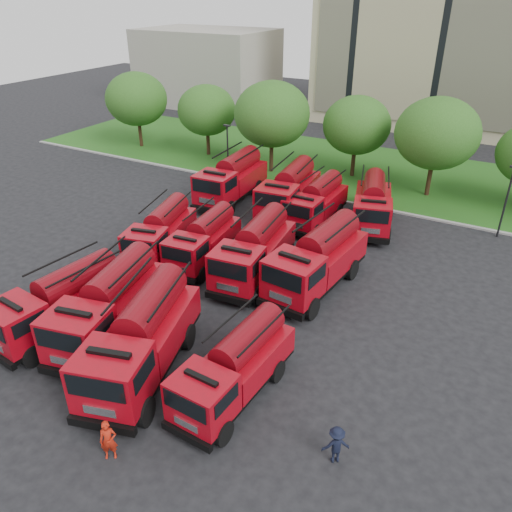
{
  "coord_description": "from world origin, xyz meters",
  "views": [
    {
      "loc": [
        12.43,
        -18.14,
        15.53
      ],
      "look_at": [
        0.27,
        3.72,
        1.8
      ],
      "focal_mm": 35.0,
      "sensor_mm": 36.0,
      "label": 1
    }
  ],
  "objects_px": {
    "fire_truck_7": "(318,259)",
    "fire_truck_9": "(289,191)",
    "fire_truck_5": "(204,240)",
    "fire_truck_0": "(61,302)",
    "fire_truck_4": "(161,232)",
    "firefighter_0": "(112,456)",
    "fire_truck_6": "(255,250)",
    "fire_truck_3": "(235,367)",
    "fire_truck_2": "(142,338)",
    "fire_truck_11": "(373,204)",
    "fire_truck_10": "(316,202)",
    "firefighter_1": "(74,376)",
    "firefighter_3": "(334,460)",
    "fire_truck_1": "(110,305)",
    "firefighter_5": "(310,278)",
    "firefighter_4": "(129,277)",
    "firefighter_2": "(211,426)",
    "fire_truck_8": "(232,179)"
  },
  "relations": [
    {
      "from": "fire_truck_7",
      "to": "fire_truck_9",
      "type": "relative_size",
      "value": 1.02
    },
    {
      "from": "fire_truck_5",
      "to": "fire_truck_0",
      "type": "bearing_deg",
      "value": -109.08
    },
    {
      "from": "fire_truck_4",
      "to": "firefighter_0",
      "type": "relative_size",
      "value": 4.13
    },
    {
      "from": "fire_truck_7",
      "to": "fire_truck_6",
      "type": "bearing_deg",
      "value": -164.92
    },
    {
      "from": "fire_truck_3",
      "to": "fire_truck_4",
      "type": "relative_size",
      "value": 0.94
    },
    {
      "from": "fire_truck_2",
      "to": "fire_truck_11",
      "type": "xyz_separation_m",
      "value": [
        4.12,
        20.0,
        -0.16
      ]
    },
    {
      "from": "fire_truck_9",
      "to": "fire_truck_10",
      "type": "relative_size",
      "value": 1.16
    },
    {
      "from": "firefighter_0",
      "to": "fire_truck_7",
      "type": "bearing_deg",
      "value": 45.37
    },
    {
      "from": "fire_truck_7",
      "to": "fire_truck_10",
      "type": "xyz_separation_m",
      "value": [
        -3.57,
        8.22,
        -0.25
      ]
    },
    {
      "from": "firefighter_1",
      "to": "firefighter_3",
      "type": "height_order",
      "value": "firefighter_1"
    },
    {
      "from": "fire_truck_6",
      "to": "firefighter_1",
      "type": "distance_m",
      "value": 12.12
    },
    {
      "from": "fire_truck_1",
      "to": "firefighter_3",
      "type": "xyz_separation_m",
      "value": [
        12.46,
        -1.74,
        -1.78
      ]
    },
    {
      "from": "fire_truck_1",
      "to": "fire_truck_5",
      "type": "distance_m",
      "value": 8.48
    },
    {
      "from": "fire_truck_2",
      "to": "firefighter_5",
      "type": "xyz_separation_m",
      "value": [
        3.26,
        11.13,
        -1.84
      ]
    },
    {
      "from": "fire_truck_4",
      "to": "fire_truck_3",
      "type": "bearing_deg",
      "value": -52.84
    },
    {
      "from": "fire_truck_0",
      "to": "fire_truck_10",
      "type": "height_order",
      "value": "fire_truck_0"
    },
    {
      "from": "fire_truck_2",
      "to": "firefighter_0",
      "type": "height_order",
      "value": "fire_truck_2"
    },
    {
      "from": "fire_truck_3",
      "to": "firefighter_4",
      "type": "bearing_deg",
      "value": 156.82
    },
    {
      "from": "fire_truck_6",
      "to": "firefighter_2",
      "type": "bearing_deg",
      "value": -75.66
    },
    {
      "from": "fire_truck_1",
      "to": "fire_truck_9",
      "type": "height_order",
      "value": "fire_truck_9"
    },
    {
      "from": "fire_truck_8",
      "to": "fire_truck_10",
      "type": "xyz_separation_m",
      "value": [
        7.56,
        -0.67,
        -0.25
      ]
    },
    {
      "from": "fire_truck_8",
      "to": "firefighter_2",
      "type": "distance_m",
      "value": 23.68
    },
    {
      "from": "fire_truck_5",
      "to": "fire_truck_7",
      "type": "height_order",
      "value": "fire_truck_7"
    },
    {
      "from": "fire_truck_1",
      "to": "fire_truck_10",
      "type": "xyz_separation_m",
      "value": [
        3.55,
        17.27,
        -0.19
      ]
    },
    {
      "from": "fire_truck_10",
      "to": "firefighter_5",
      "type": "xyz_separation_m",
      "value": [
        2.88,
        -7.45,
        -1.58
      ]
    },
    {
      "from": "fire_truck_2",
      "to": "fire_truck_3",
      "type": "height_order",
      "value": "fire_truck_2"
    },
    {
      "from": "fire_truck_6",
      "to": "fire_truck_11",
      "type": "xyz_separation_m",
      "value": [
        3.89,
        10.26,
        -0.07
      ]
    },
    {
      "from": "fire_truck_8",
      "to": "firefighter_4",
      "type": "xyz_separation_m",
      "value": [
        0.89,
        -13.34,
        -1.83
      ]
    },
    {
      "from": "fire_truck_0",
      "to": "firefighter_5",
      "type": "bearing_deg",
      "value": 56.35
    },
    {
      "from": "fire_truck_9",
      "to": "fire_truck_0",
      "type": "bearing_deg",
      "value": -106.75
    },
    {
      "from": "firefighter_3",
      "to": "firefighter_5",
      "type": "distance_m",
      "value": 13.04
    },
    {
      "from": "fire_truck_1",
      "to": "firefighter_4",
      "type": "distance_m",
      "value": 5.85
    },
    {
      "from": "firefighter_5",
      "to": "fire_truck_1",
      "type": "bearing_deg",
      "value": 86.91
    },
    {
      "from": "fire_truck_7",
      "to": "firefighter_2",
      "type": "height_order",
      "value": "fire_truck_7"
    },
    {
      "from": "fire_truck_3",
      "to": "fire_truck_6",
      "type": "distance_m",
      "value": 9.93
    },
    {
      "from": "fire_truck_1",
      "to": "firefighter_0",
      "type": "height_order",
      "value": "fire_truck_1"
    },
    {
      "from": "fire_truck_8",
      "to": "firefighter_2",
      "type": "height_order",
      "value": "fire_truck_8"
    },
    {
      "from": "fire_truck_2",
      "to": "fire_truck_5",
      "type": "distance_m",
      "value": 10.37
    },
    {
      "from": "fire_truck_0",
      "to": "firefighter_3",
      "type": "distance_m",
      "value": 15.03
    },
    {
      "from": "fire_truck_1",
      "to": "firefighter_5",
      "type": "bearing_deg",
      "value": 44.57
    },
    {
      "from": "fire_truck_7",
      "to": "firefighter_1",
      "type": "distance_m",
      "value": 14.04
    },
    {
      "from": "fire_truck_5",
      "to": "fire_truck_9",
      "type": "xyz_separation_m",
      "value": [
        1.34,
        9.39,
        0.3
      ]
    },
    {
      "from": "firefighter_0",
      "to": "firefighter_2",
      "type": "distance_m",
      "value": 3.9
    },
    {
      "from": "fire_truck_8",
      "to": "fire_truck_11",
      "type": "xyz_separation_m",
      "value": [
        11.31,
        0.75,
        -0.16
      ]
    },
    {
      "from": "fire_truck_8",
      "to": "fire_truck_1",
      "type": "bearing_deg",
      "value": -80.77
    },
    {
      "from": "firefighter_0",
      "to": "firefighter_2",
      "type": "height_order",
      "value": "firefighter_0"
    },
    {
      "from": "fire_truck_5",
      "to": "firefighter_1",
      "type": "height_order",
      "value": "fire_truck_5"
    },
    {
      "from": "fire_truck_1",
      "to": "firefighter_1",
      "type": "bearing_deg",
      "value": -92.38
    },
    {
      "from": "fire_truck_7",
      "to": "firefighter_0",
      "type": "distance_m",
      "value": 14.94
    },
    {
      "from": "firefighter_5",
      "to": "fire_truck_9",
      "type": "bearing_deg",
      "value": -26.32
    }
  ]
}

